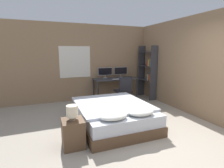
# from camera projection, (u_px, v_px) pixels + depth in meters

# --- Properties ---
(ground_plane) EXTENTS (20.00, 20.00, 0.00)m
(ground_plane) POSITION_uv_depth(u_px,v_px,m) (169.00, 148.00, 3.20)
(ground_plane) COLOR #9E9384
(wall_back) EXTENTS (12.00, 0.08, 2.70)m
(wall_back) POSITION_uv_depth(u_px,v_px,m) (102.00, 62.00, 6.50)
(wall_back) COLOR #8E7051
(wall_back) RESTS_ON ground_plane
(wall_side_right) EXTENTS (0.06, 12.00, 2.70)m
(wall_side_right) POSITION_uv_depth(u_px,v_px,m) (187.00, 66.00, 4.96)
(wall_side_right) COLOR #8E7051
(wall_side_right) RESTS_ON ground_plane
(bed) EXTENTS (1.65, 2.05, 0.60)m
(bed) POSITION_uv_depth(u_px,v_px,m) (113.00, 114.00, 4.19)
(bed) COLOR brown
(bed) RESTS_ON ground_plane
(nightstand) EXTENTS (0.39, 0.43, 0.52)m
(nightstand) POSITION_uv_depth(u_px,v_px,m) (73.00, 133.00, 3.22)
(nightstand) COLOR brown
(nightstand) RESTS_ON ground_plane
(bedside_lamp) EXTENTS (0.21, 0.21, 0.27)m
(bedside_lamp) POSITION_uv_depth(u_px,v_px,m) (72.00, 111.00, 3.15)
(bedside_lamp) COLOR gray
(bedside_lamp) RESTS_ON nightstand
(desk) EXTENTS (1.59, 0.66, 0.78)m
(desk) POSITION_uv_depth(u_px,v_px,m) (115.00, 81.00, 6.39)
(desk) COLOR #38383D
(desk) RESTS_ON ground_plane
(monitor_left) EXTENTS (0.55, 0.16, 0.39)m
(monitor_left) POSITION_uv_depth(u_px,v_px,m) (105.00, 72.00, 6.43)
(monitor_left) COLOR #B7B7BC
(monitor_left) RESTS_ON desk
(monitor_right) EXTENTS (0.55, 0.16, 0.39)m
(monitor_right) POSITION_uv_depth(u_px,v_px,m) (121.00, 71.00, 6.66)
(monitor_right) COLOR #B7B7BC
(monitor_right) RESTS_ON desk
(keyboard) EXTENTS (0.39, 0.13, 0.02)m
(keyboard) POSITION_uv_depth(u_px,v_px,m) (118.00, 79.00, 6.17)
(keyboard) COLOR #B7B7BC
(keyboard) RESTS_ON desk
(computer_mouse) EXTENTS (0.07, 0.05, 0.04)m
(computer_mouse) POSITION_uv_depth(u_px,v_px,m) (125.00, 78.00, 6.27)
(computer_mouse) COLOR #B7B7BC
(computer_mouse) RESTS_ON desk
(office_chair) EXTENTS (0.52, 0.52, 0.94)m
(office_chair) POSITION_uv_depth(u_px,v_px,m) (124.00, 93.00, 5.78)
(office_chair) COLOR black
(office_chair) RESTS_ON ground_plane
(bookshelf) EXTENTS (0.28, 0.86, 1.95)m
(bookshelf) POSITION_uv_depth(u_px,v_px,m) (149.00, 70.00, 6.44)
(bookshelf) COLOR #333338
(bookshelf) RESTS_ON ground_plane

